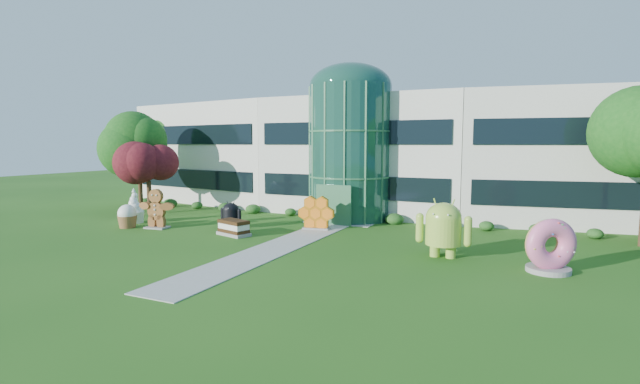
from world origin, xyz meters
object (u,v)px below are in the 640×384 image
at_px(android_black, 231,213).
at_px(donut, 549,245).
at_px(android_green, 443,225).
at_px(gingerbread, 156,208).

height_order(android_black, donut, donut).
xyz_separation_m(android_green, donut, (4.70, -0.74, -0.40)).
distance_m(android_black, donut, 19.21).
bearing_deg(android_green, android_black, 171.52).
height_order(donut, gingerbread, gingerbread).
relative_size(android_green, donut, 1.33).
distance_m(android_green, gingerbread, 18.72).
height_order(android_green, donut, android_green).
xyz_separation_m(donut, gingerbread, (-23.42, 0.71, 0.12)).
bearing_deg(android_black, gingerbread, -149.79).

